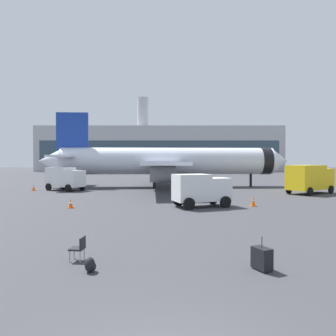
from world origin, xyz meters
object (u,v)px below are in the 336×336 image
at_px(fuel_truck, 310,178).
at_px(cargo_van, 201,189).
at_px(service_truck, 65,178).
at_px(safety_cone_mid, 34,187).
at_px(rolling_suitcase, 262,258).
at_px(airplane_at_gate, 167,161).
at_px(gate_chair, 79,247).
at_px(safety_cone_near, 71,204).
at_px(safety_cone_far, 253,201).
at_px(traveller_backpack, 90,265).

height_order(fuel_truck, cargo_van, fuel_truck).
relative_size(service_truck, fuel_truck, 0.84).
height_order(fuel_truck, safety_cone_mid, fuel_truck).
relative_size(fuel_truck, rolling_suitcase, 5.73).
distance_m(airplane_at_gate, gate_chair, 33.12).
height_order(safety_cone_mid, rolling_suitcase, rolling_suitcase).
bearing_deg(safety_cone_near, rolling_suitcase, -52.04).
height_order(safety_cone_near, safety_cone_far, safety_cone_far).
distance_m(service_truck, traveller_backpack, 30.30).
xyz_separation_m(safety_cone_near, rolling_suitcase, (10.60, -13.59, 0.05)).
bearing_deg(service_truck, airplane_at_gate, 23.51).
distance_m(cargo_van, safety_cone_far, 4.37).
relative_size(rolling_suitcase, traveller_backpack, 2.29).
bearing_deg(safety_cone_mid, safety_cone_far, -29.91).
xyz_separation_m(safety_cone_near, gate_chair, (4.33, -12.66, 0.16)).
xyz_separation_m(service_truck, safety_cone_near, (5.37, -14.65, -1.27)).
relative_size(safety_cone_near, rolling_suitcase, 0.62).
bearing_deg(traveller_backpack, rolling_suitcase, 1.95).
relative_size(safety_cone_mid, rolling_suitcase, 0.71).
distance_m(cargo_van, safety_cone_near, 10.20).
height_order(airplane_at_gate, fuel_truck, airplane_at_gate).
distance_m(airplane_at_gate, traveller_backpack, 34.21).
distance_m(safety_cone_near, safety_cone_mid, 17.16).
relative_size(traveller_backpack, gate_chair, 0.56).
xyz_separation_m(airplane_at_gate, safety_cone_near, (-7.32, -20.18, -3.32)).
xyz_separation_m(fuel_truck, safety_cone_mid, (-32.64, 3.76, -1.39)).
bearing_deg(safety_cone_near, safety_cone_far, 3.60).
height_order(cargo_van, safety_cone_far, cargo_van).
xyz_separation_m(airplane_at_gate, gate_chair, (-2.99, -32.83, -3.16)).
bearing_deg(safety_cone_far, rolling_suitcase, -104.51).
xyz_separation_m(cargo_van, safety_cone_mid, (-19.34, 13.88, -1.06)).
relative_size(fuel_truck, safety_cone_near, 9.21).
height_order(safety_cone_mid, safety_cone_far, safety_cone_far).
bearing_deg(fuel_truck, safety_cone_far, -132.76).
bearing_deg(safety_cone_mid, safety_cone_near, -57.47).
bearing_deg(safety_cone_far, fuel_truck, 47.24).
relative_size(cargo_van, safety_cone_mid, 6.15).
distance_m(airplane_at_gate, safety_cone_far, 20.77).
xyz_separation_m(airplane_at_gate, safety_cone_far, (7.03, -19.27, -3.26)).
bearing_deg(gate_chair, safety_cone_far, 53.53).
distance_m(safety_cone_mid, gate_chair, 30.32).
distance_m(fuel_truck, traveller_backpack, 30.66).
bearing_deg(safety_cone_far, safety_cone_near, -176.40).
relative_size(safety_cone_far, traveller_backpack, 1.69).
bearing_deg(cargo_van, safety_cone_mid, 144.34).
bearing_deg(rolling_suitcase, safety_cone_near, 127.96).
bearing_deg(airplane_at_gate, rolling_suitcase, -84.45).
xyz_separation_m(fuel_truck, gate_chair, (-19.08, -23.36, -1.27)).
bearing_deg(traveller_backpack, fuel_truck, 53.08).
height_order(fuel_truck, safety_cone_far, fuel_truck).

